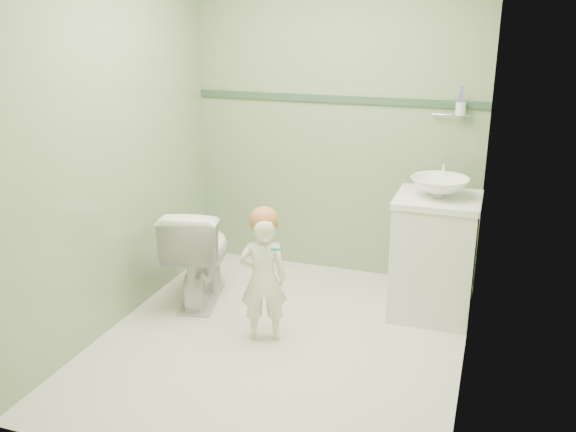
% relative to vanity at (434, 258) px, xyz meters
% --- Properties ---
extents(ground, '(2.50, 2.50, 0.00)m').
position_rel_vanity_xyz_m(ground, '(-0.84, -0.70, -0.40)').
color(ground, silver).
rests_on(ground, ground).
extents(room_shell, '(2.50, 2.54, 2.40)m').
position_rel_vanity_xyz_m(room_shell, '(-0.84, -0.70, 0.80)').
color(room_shell, '#8AA978').
rests_on(room_shell, ground).
extents(trim_stripe, '(2.20, 0.02, 0.05)m').
position_rel_vanity_xyz_m(trim_stripe, '(-0.84, 0.54, 0.95)').
color(trim_stripe, '#35533C').
rests_on(trim_stripe, room_shell).
extents(vanity, '(0.52, 0.50, 0.80)m').
position_rel_vanity_xyz_m(vanity, '(0.00, 0.00, 0.00)').
color(vanity, white).
rests_on(vanity, ground).
extents(counter, '(0.54, 0.52, 0.04)m').
position_rel_vanity_xyz_m(counter, '(0.00, 0.00, 0.41)').
color(counter, white).
rests_on(counter, vanity).
extents(basin, '(0.37, 0.37, 0.13)m').
position_rel_vanity_xyz_m(basin, '(0.00, 0.00, 0.49)').
color(basin, white).
rests_on(basin, counter).
extents(faucet, '(0.03, 0.13, 0.18)m').
position_rel_vanity_xyz_m(faucet, '(0.00, 0.19, 0.57)').
color(faucet, silver).
rests_on(faucet, counter).
extents(cup_holder, '(0.26, 0.07, 0.21)m').
position_rel_vanity_xyz_m(cup_holder, '(0.05, 0.48, 0.93)').
color(cup_holder, silver).
rests_on(cup_holder, room_shell).
extents(toilet, '(0.54, 0.77, 0.71)m').
position_rel_vanity_xyz_m(toilet, '(-1.58, -0.31, -0.05)').
color(toilet, white).
rests_on(toilet, ground).
extents(toddler, '(0.35, 0.29, 0.81)m').
position_rel_vanity_xyz_m(toddler, '(-0.95, -0.69, 0.00)').
color(toddler, white).
rests_on(toddler, ground).
extents(hair_cap, '(0.18, 0.18, 0.18)m').
position_rel_vanity_xyz_m(hair_cap, '(-0.95, -0.67, 0.37)').
color(hair_cap, '#AB6B39').
rests_on(hair_cap, toddler).
extents(teal_toothbrush, '(0.10, 0.14, 0.08)m').
position_rel_vanity_xyz_m(teal_toothbrush, '(-0.84, -0.78, 0.25)').
color(teal_toothbrush, '#0F977F').
rests_on(teal_toothbrush, toddler).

